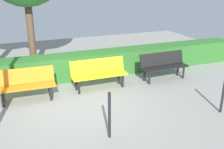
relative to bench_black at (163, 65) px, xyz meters
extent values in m
plane|color=gray|center=(3.08, 0.77, -0.48)|extent=(16.00, 16.00, 0.00)
cube|color=black|center=(0.00, 0.07, -0.07)|extent=(1.59, 0.47, 0.05)
cube|color=black|center=(0.00, -0.12, 0.17)|extent=(1.58, 0.19, 0.42)
cylinder|color=black|center=(-0.65, 0.21, -0.29)|extent=(0.07, 0.07, 0.39)
cylinder|color=black|center=(-0.64, -0.09, -0.29)|extent=(0.07, 0.07, 0.39)
cylinder|color=black|center=(0.63, 0.24, -0.29)|extent=(0.07, 0.07, 0.39)
cylinder|color=black|center=(0.64, -0.06, -0.29)|extent=(0.07, 0.07, 0.39)
cube|color=yellow|center=(2.16, 0.01, -0.07)|extent=(1.65, 0.43, 0.05)
cube|color=yellow|center=(2.16, -0.18, 0.17)|extent=(1.64, 0.14, 0.42)
cylinder|color=black|center=(1.49, 0.15, -0.29)|extent=(0.07, 0.07, 0.39)
cylinder|color=black|center=(1.49, -0.15, -0.29)|extent=(0.07, 0.07, 0.39)
cylinder|color=black|center=(2.83, 0.16, -0.29)|extent=(0.07, 0.07, 0.39)
cylinder|color=black|center=(2.83, -0.14, -0.29)|extent=(0.07, 0.07, 0.39)
cube|color=orange|center=(4.22, 0.12, -0.07)|extent=(1.51, 0.48, 0.05)
cube|color=orange|center=(4.22, -0.07, 0.17)|extent=(1.50, 0.19, 0.42)
cylinder|color=black|center=(3.63, 0.29, -0.29)|extent=(0.07, 0.07, 0.39)
cylinder|color=black|center=(3.62, -0.01, -0.29)|extent=(0.07, 0.07, 0.39)
cylinder|color=black|center=(4.83, 0.24, -0.29)|extent=(0.07, 0.07, 0.39)
cylinder|color=black|center=(4.82, -0.06, -0.29)|extent=(0.07, 0.07, 0.39)
cube|color=#2D6B28|center=(2.15, -1.16, -0.09)|extent=(11.37, 0.79, 0.78)
cylinder|color=brown|center=(3.75, -2.69, 0.87)|extent=(0.24, 0.24, 2.70)
cylinder|color=black|center=(-0.09, 2.48, 0.02)|extent=(0.06, 0.06, 1.00)
cylinder|color=black|center=(2.81, 2.48, 0.02)|extent=(0.06, 0.06, 1.00)
camera|label=1|loc=(4.47, 6.80, 2.57)|focal=42.07mm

